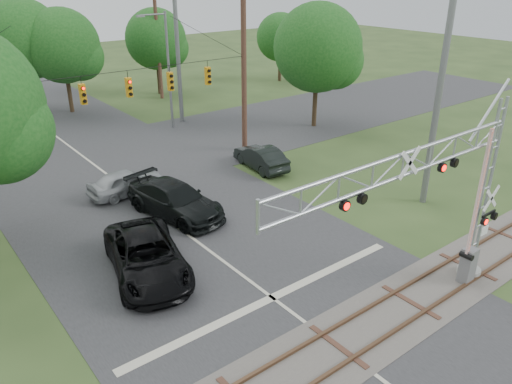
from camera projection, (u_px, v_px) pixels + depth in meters
ground at (385, 383)px, 15.50m from camera, size 160.00×160.00×0.00m
road_main at (209, 251)px, 22.68m from camera, size 14.00×90.00×0.02m
road_cross at (93, 164)px, 32.74m from camera, size 90.00×12.00×0.02m
railroad_track at (338, 347)px, 16.93m from camera, size 90.00×3.20×0.17m
crossing_gantry at (438, 195)px, 17.05m from camera, size 11.82×0.96×7.54m
traffic_signal_span at (121, 85)px, 28.02m from camera, size 19.34×0.36×11.50m
pickup_black at (147, 256)px, 20.66m from camera, size 4.24×6.61×1.70m
car_dark at (175, 200)px, 25.65m from camera, size 3.52×6.28×1.72m
sedan_silver at (127, 182)px, 28.08m from camera, size 4.40×1.91×1.48m
suv_dark at (261, 157)px, 31.74m from camera, size 2.06×4.64×1.48m
streetlight at (166, 65)px, 38.01m from camera, size 2.36×0.25×8.86m
utility_poles at (133, 69)px, 30.38m from camera, size 25.44×30.42×13.17m
treeline at (25, 60)px, 34.78m from camera, size 53.37×29.80×10.03m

